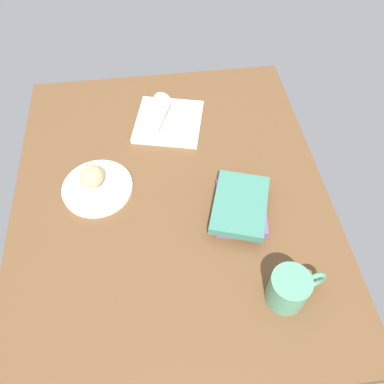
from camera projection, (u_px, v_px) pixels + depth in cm
name	position (u px, v px, depth cm)	size (l,w,h in cm)	color
dining_table	(171.00, 197.00, 112.56)	(110.00, 90.00, 4.00)	brown
round_plate	(98.00, 188.00, 111.10)	(20.24, 20.24, 1.40)	white
scone_pastry	(92.00, 177.00, 108.67)	(7.34, 6.59, 6.25)	tan
square_plate	(169.00, 122.00, 127.26)	(21.18, 21.18, 1.60)	white
sauce_cup	(183.00, 116.00, 125.62)	(4.63, 4.63, 2.49)	silver
breakfast_wrap	(156.00, 113.00, 124.07)	(6.13, 6.13, 13.36)	beige
book_stack	(240.00, 207.00, 104.55)	(23.31, 19.61, 5.61)	#6B4C7A
coffee_mug	(290.00, 289.00, 88.65)	(9.40, 14.38, 9.58)	#4C8C6B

